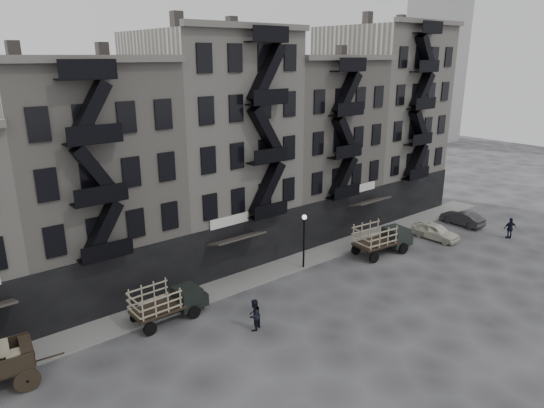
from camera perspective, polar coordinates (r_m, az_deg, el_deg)
ground at (r=33.28m, az=2.92°, el=-10.44°), size 140.00×140.00×0.00m
sidewalk at (r=35.81m, az=-1.12°, el=-8.18°), size 55.00×2.50×0.15m
building_midwest at (r=34.07m, az=-21.17°, el=2.58°), size 10.00×11.35×16.20m
building_center at (r=37.98m, az=-6.89°, el=6.57°), size 10.00×11.35×18.20m
building_mideast at (r=44.21m, az=4.23°, el=6.82°), size 10.00×11.35×16.20m
building_east at (r=51.29m, az=12.57°, el=9.59°), size 10.00×11.35×19.20m
lamp_post at (r=35.74m, az=3.79°, el=-3.55°), size 0.36×0.36×4.28m
stake_truck_west at (r=30.28m, az=-12.23°, el=-10.95°), size 4.70×2.02×2.34m
stake_truck_east at (r=39.86m, az=12.87°, el=-3.70°), size 5.42×2.62×2.63m
car_east at (r=44.52m, az=18.69°, el=-3.07°), size 1.93×4.23×1.41m
car_far at (r=49.04m, az=21.47°, el=-1.56°), size 1.61×4.12×1.34m
pedestrian_mid at (r=28.84m, az=-2.12°, el=-12.91°), size 1.15×1.05×1.91m
policeman at (r=47.08m, az=26.22°, el=-2.57°), size 1.17×0.99×1.88m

